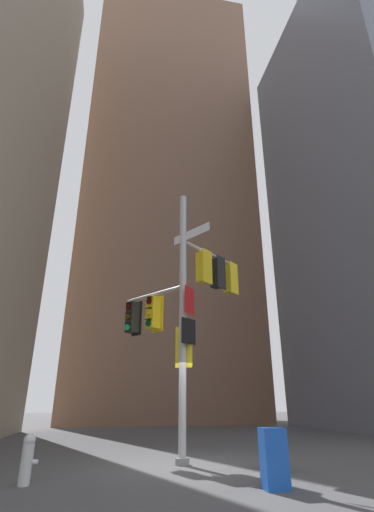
{
  "coord_description": "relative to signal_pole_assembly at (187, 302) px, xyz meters",
  "views": [
    {
      "loc": [
        -1.85,
        -10.46,
        1.45
      ],
      "look_at": [
        0.11,
        -0.09,
        5.66
      ],
      "focal_mm": 25.97,
      "sensor_mm": 36.0,
      "label": 1
    }
  ],
  "objects": [
    {
      "name": "trash_bin",
      "position": [
        1.77,
        -1.89,
        -4.03
      ],
      "size": [
        0.54,
        0.54,
        0.82
      ],
      "primitive_type": "cylinder",
      "color": "#2D2D2D",
      "rests_on": "ground"
    },
    {
      "name": "signal_pole_assembly",
      "position": [
        0.0,
        0.0,
        0.0
      ],
      "size": [
        3.94,
        2.67,
        7.79
      ],
      "color": "#B2B2B5",
      "rests_on": "ground"
    },
    {
      "name": "newspaper_box",
      "position": [
        0.9,
        -3.95,
        -3.92
      ],
      "size": [
        0.45,
        0.36,
        1.02
      ],
      "color": "#194CB2",
      "rests_on": "ground"
    },
    {
      "name": "building_mid_block",
      "position": [
        1.83,
        23.71,
        17.79
      ],
      "size": [
        15.44,
        15.44,
        44.45
      ],
      "primitive_type": "cube",
      "color": "brown",
      "rests_on": "ground"
    },
    {
      "name": "ground",
      "position": [
        -0.25,
        -0.77,
        -4.44
      ],
      "size": [
        120.0,
        120.0,
        0.0
      ],
      "primitive_type": "plane",
      "color": "#474749"
    },
    {
      "name": "fire_hydrant",
      "position": [
        -3.64,
        -2.72,
        -3.97
      ],
      "size": [
        0.33,
        0.23,
        0.89
      ],
      "color": "silver",
      "rests_on": "ground"
    }
  ]
}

